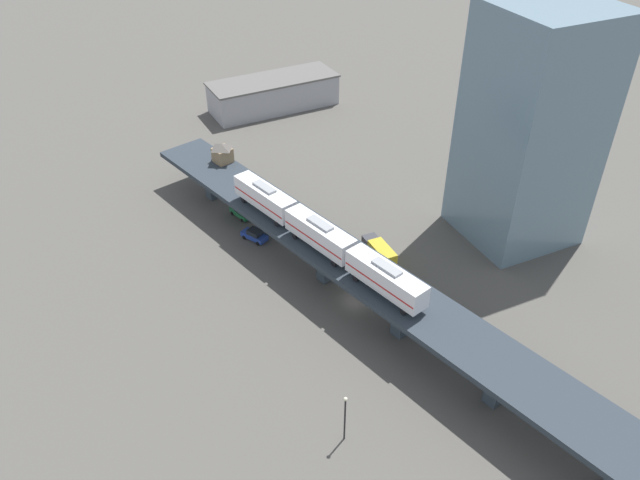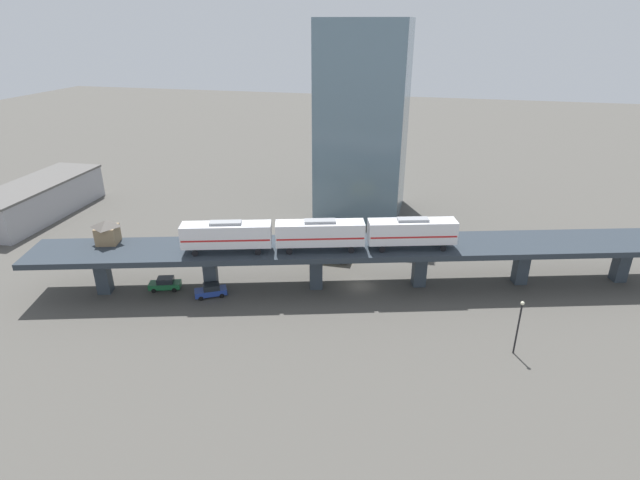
% 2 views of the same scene
% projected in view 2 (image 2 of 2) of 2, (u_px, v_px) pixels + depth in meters
% --- Properties ---
extents(ground_plane, '(400.00, 400.00, 0.00)m').
position_uv_depth(ground_plane, '(360.00, 286.00, 72.79)').
color(ground_plane, '#4C4944').
extents(elevated_viaduct, '(33.52, 90.73, 6.57)m').
position_uv_depth(elevated_viaduct, '(363.00, 251.00, 70.50)').
color(elevated_viaduct, '#283039').
rests_on(elevated_viaduct, ground).
extents(subway_train, '(12.98, 36.52, 4.45)m').
position_uv_depth(subway_train, '(320.00, 233.00, 67.57)').
color(subway_train, silver).
rests_on(subway_train, elevated_viaduct).
extents(signal_hut, '(3.99, 3.99, 3.40)m').
position_uv_depth(signal_hut, '(107.00, 231.00, 70.06)').
color(signal_hut, '#8C7251').
rests_on(signal_hut, elevated_viaduct).
extents(street_car_blue, '(3.72, 4.72, 1.89)m').
position_uv_depth(street_car_blue, '(211.00, 290.00, 69.69)').
color(street_car_blue, '#233D93').
rests_on(street_car_blue, ground).
extents(street_car_green, '(3.03, 4.74, 1.89)m').
position_uv_depth(street_car_green, '(165.00, 284.00, 71.45)').
color(street_car_green, '#1E6638').
rests_on(street_car_green, ground).
extents(delivery_truck, '(2.43, 7.22, 3.20)m').
position_uv_depth(delivery_truck, '(328.00, 250.00, 80.10)').
color(delivery_truck, '#333338').
rests_on(delivery_truck, ground).
extents(street_lamp, '(0.44, 0.44, 6.94)m').
position_uv_depth(street_lamp, '(519.00, 323.00, 56.47)').
color(street_lamp, black).
rests_on(street_lamp, ground).
extents(warehouse_building, '(29.00, 11.52, 6.80)m').
position_uv_depth(warehouse_building, '(38.00, 199.00, 97.59)').
color(warehouse_building, '#99999E').
rests_on(warehouse_building, ground).
extents(office_tower, '(16.00, 16.00, 36.00)m').
position_uv_depth(office_tower, '(363.00, 121.00, 94.28)').
color(office_tower, slate).
rests_on(office_tower, ground).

